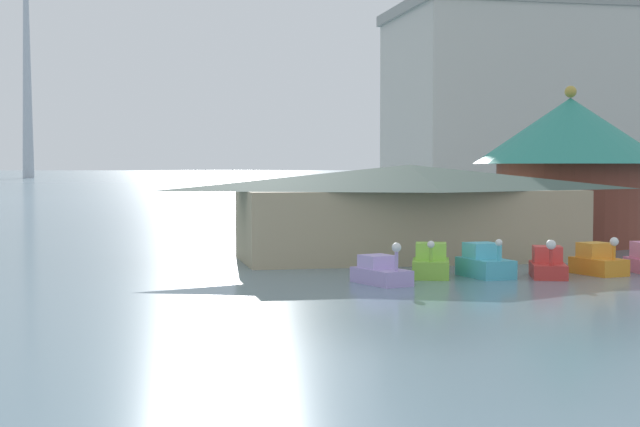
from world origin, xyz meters
The scene contains 9 objects.
pedal_boat_lavender centered at (6.94, 26.42, 0.46)m, with size 2.05×2.85×1.69m.
pedal_boat_lime centered at (9.55, 28.09, 0.56)m, with size 2.14×2.64×1.59m.
pedal_boat_cyan centered at (11.79, 27.78, 0.56)m, with size 1.84×2.76×1.65m.
pedal_boat_red centered at (14.31, 27.16, 0.51)m, with size 2.11×2.84×1.64m.
pedal_boat_orange centered at (16.83, 27.67, 0.54)m, with size 1.89×2.52×1.65m.
boathouse centered at (10.83, 35.38, 2.44)m, with size 17.66×7.19×4.67m.
green_roof_pavilion centered at (22.66, 42.13, 4.89)m, with size 11.20×11.20×9.27m.
background_building_block centered at (39.56, 73.39, 9.64)m, with size 35.91×16.70×19.25m.
distant_broadcast_tower centered at (-38.58, 366.07, 65.95)m, with size 5.78×5.78×161.93m.
Camera 1 is at (-2.82, -9.22, 4.61)m, focal length 53.28 mm.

